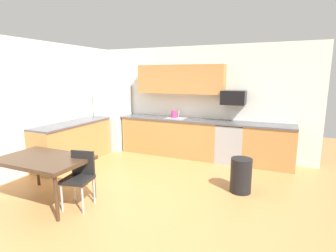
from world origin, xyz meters
TOP-DOWN VIEW (x-y plane):
  - ground_plane at (0.00, 0.00)m, footprint 12.00×12.00m
  - wall_back at (0.00, 2.65)m, footprint 5.80×0.10m
  - wall_left at (-2.65, 0.00)m, footprint 0.10×5.80m
  - cabinet_run_back at (-0.52, 2.30)m, footprint 2.47×0.60m
  - cabinet_run_back_right at (1.86, 2.30)m, footprint 1.08×0.60m
  - cabinet_run_left at (-2.30, 0.80)m, footprint 0.60×2.00m
  - countertop_back at (0.00, 2.30)m, footprint 4.80×0.64m
  - countertop_left at (-2.30, 0.80)m, footprint 0.64×2.00m
  - upper_cabinets_back at (-0.30, 2.43)m, footprint 2.20×0.34m
  - refrigerator at (-2.18, 2.22)m, footprint 0.76×0.70m
  - oven_range at (1.02, 2.30)m, footprint 0.60×0.60m
  - microwave at (1.02, 2.40)m, footprint 0.54×0.36m
  - sink_basin at (-0.35, 2.30)m, footprint 0.48×0.40m
  - sink_faucet at (-0.35, 2.48)m, footprint 0.02×0.02m
  - dining_table at (-1.31, -0.88)m, footprint 1.40×0.90m
  - chair_near_table at (-0.69, -0.78)m, footprint 0.47×0.47m
  - trash_bin at (1.50, 0.71)m, footprint 0.36×0.36m
  - kettle at (-0.43, 2.35)m, footprint 0.14×0.14m

SIDE VIEW (x-z plane):
  - ground_plane at x=0.00m, z-range 0.00..0.00m
  - trash_bin at x=1.50m, z-range 0.00..0.60m
  - cabinet_run_back at x=-0.52m, z-range 0.00..0.90m
  - cabinet_run_back_right at x=1.86m, z-range 0.00..0.90m
  - cabinet_run_left at x=-2.30m, z-range 0.00..0.90m
  - oven_range at x=1.02m, z-range 0.00..0.91m
  - chair_near_table at x=-0.69m, z-range 0.08..0.93m
  - dining_table at x=-1.31m, z-range 0.30..1.02m
  - sink_basin at x=-0.35m, z-range 0.81..0.95m
  - countertop_back at x=0.00m, z-range 0.90..0.94m
  - countertop_left at x=-2.30m, z-range 0.90..0.94m
  - refrigerator at x=-2.18m, z-range 0.00..1.90m
  - kettle at x=-0.43m, z-range 0.92..1.12m
  - sink_faucet at x=-0.35m, z-range 0.92..1.16m
  - wall_back at x=0.00m, z-range 0.00..2.70m
  - wall_left at x=-2.65m, z-range 0.00..2.70m
  - microwave at x=1.02m, z-range 1.33..1.65m
  - upper_cabinets_back at x=-0.30m, z-range 1.55..2.25m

